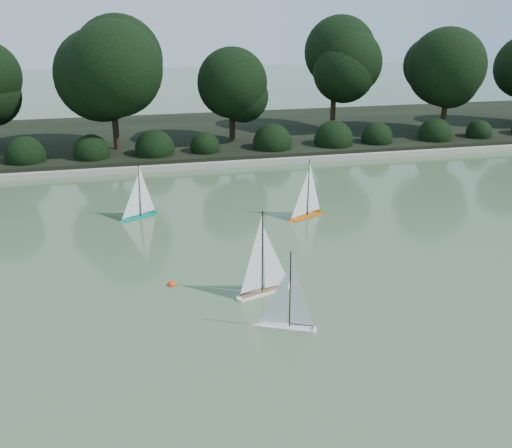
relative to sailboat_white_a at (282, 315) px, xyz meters
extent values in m
plane|color=#3A5331|center=(0.44, 0.73, -0.23)|extent=(80.00, 80.00, 0.00)
cube|color=gray|center=(0.44, 9.73, -0.14)|extent=(40.00, 0.35, 0.18)
cube|color=black|center=(0.44, 13.73, -0.08)|extent=(40.00, 8.00, 0.30)
cylinder|color=black|center=(-2.56, 11.63, 0.60)|extent=(0.20, 0.20, 1.66)
sphere|color=black|center=(-2.56, 11.63, 2.63)|extent=(2.66, 2.66, 2.66)
cylinder|color=black|center=(1.44, 12.13, 0.40)|extent=(0.20, 0.20, 1.26)
sphere|color=black|center=(1.44, 12.13, 1.98)|extent=(2.10, 2.10, 2.10)
cylinder|color=black|center=(5.44, 12.83, 0.64)|extent=(0.20, 0.20, 1.73)
sphere|color=black|center=(5.44, 12.83, 2.76)|extent=(2.80, 2.80, 2.80)
cylinder|color=black|center=(9.44, 11.73, 0.51)|extent=(0.20, 0.20, 1.48)
sphere|color=black|center=(9.44, 11.73, 2.38)|extent=(2.52, 2.52, 2.52)
sphere|color=black|center=(-5.56, 10.63, 0.22)|extent=(1.10, 1.10, 1.10)
sphere|color=black|center=(-3.56, 10.63, 0.22)|extent=(1.10, 1.10, 1.10)
sphere|color=black|center=(-1.56, 10.63, 0.22)|extent=(1.10, 1.10, 1.10)
sphere|color=black|center=(0.44, 10.63, 0.22)|extent=(1.10, 1.10, 1.10)
sphere|color=black|center=(2.44, 10.63, 0.22)|extent=(1.10, 1.10, 1.10)
sphere|color=black|center=(4.44, 10.63, 0.22)|extent=(1.10, 1.10, 1.10)
sphere|color=black|center=(6.44, 10.63, 0.22)|extent=(1.10, 1.10, 1.10)
sphere|color=black|center=(8.44, 10.63, 0.22)|extent=(1.10, 1.10, 1.10)
sphere|color=black|center=(10.44, 10.63, 0.22)|extent=(1.10, 1.10, 1.10)
cube|color=silver|center=(0.07, -0.03, -0.19)|extent=(0.85, 0.51, 0.09)
cone|color=silver|center=(-0.38, 0.17, -0.19)|extent=(0.23, 0.23, 0.17)
cylinder|color=silver|center=(0.46, -0.21, -0.19)|extent=(0.14, 0.14, 0.09)
cylinder|color=black|center=(0.11, -0.05, 0.52)|extent=(0.02, 0.02, 1.32)
cylinder|color=black|center=(0.28, -0.13, -0.09)|extent=(0.36, 0.17, 0.01)
cube|color=white|center=(0.00, 1.19, -0.18)|extent=(1.00, 0.50, 0.10)
cone|color=white|center=(0.54, 1.37, -0.18)|extent=(0.25, 0.25, 0.20)
cylinder|color=white|center=(-0.47, 1.04, -0.18)|extent=(0.15, 0.15, 0.10)
cube|color=olive|center=(0.00, 1.19, -0.13)|extent=(0.91, 0.43, 0.01)
cylinder|color=black|center=(-0.05, 1.18, 0.64)|extent=(0.02, 0.02, 1.53)
cylinder|color=black|center=(-0.25, 1.11, -0.07)|extent=(0.44, 0.16, 0.02)
cube|color=#E15504|center=(1.90, 4.76, -0.18)|extent=(0.89, 0.55, 0.09)
cone|color=#E15504|center=(1.42, 4.54, -0.18)|extent=(0.24, 0.24, 0.18)
cylinder|color=#E15504|center=(2.30, 4.95, -0.18)|extent=(0.14, 0.14, 0.09)
cylinder|color=black|center=(1.94, 4.78, 0.56)|extent=(0.02, 0.02, 1.39)
cylinder|color=black|center=(2.11, 4.86, -0.08)|extent=(0.38, 0.19, 0.01)
cube|color=#037D73|center=(-2.05, 5.62, -0.19)|extent=(0.84, 0.52, 0.08)
cone|color=#037D73|center=(-2.49, 5.40, -0.19)|extent=(0.23, 0.23, 0.17)
cylinder|color=#037D73|center=(-1.67, 5.80, -0.19)|extent=(0.14, 0.14, 0.08)
cylinder|color=black|center=(-2.01, 5.63, 0.51)|extent=(0.02, 0.02, 1.31)
cylinder|color=black|center=(-1.84, 5.72, -0.09)|extent=(0.36, 0.18, 0.01)
sphere|color=red|center=(-1.59, 1.87, -0.23)|extent=(0.16, 0.16, 0.16)
camera|label=1|loc=(-2.13, -7.60, 4.61)|focal=40.00mm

